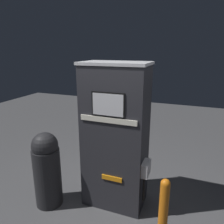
{
  "coord_description": "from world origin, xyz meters",
  "views": [
    {
      "loc": [
        1.02,
        -2.5,
        2.32
      ],
      "look_at": [
        0.0,
        0.14,
        1.5
      ],
      "focal_mm": 35.0,
      "sensor_mm": 36.0,
      "label": 1
    }
  ],
  "objects": [
    {
      "name": "ground_plane",
      "position": [
        0.0,
        0.0,
        0.0
      ],
      "size": [
        14.0,
        14.0,
        0.0
      ],
      "primitive_type": "plane",
      "color": "#4C4C4F"
    },
    {
      "name": "gas_pump",
      "position": [
        0.0,
        0.27,
        1.08
      ],
      "size": [
        1.0,
        0.58,
        2.16
      ],
      "color": "#28282D",
      "rests_on": "ground_plane"
    },
    {
      "name": "safety_bollard",
      "position": [
        0.81,
        -0.25,
        0.47
      ],
      "size": [
        0.11,
        0.11,
        0.89
      ],
      "color": "orange",
      "rests_on": "ground_plane"
    },
    {
      "name": "trash_bin",
      "position": [
        -0.93,
        -0.15,
        0.6
      ],
      "size": [
        0.41,
        0.41,
        1.17
      ],
      "color": "#232326",
      "rests_on": "ground_plane"
    }
  ]
}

